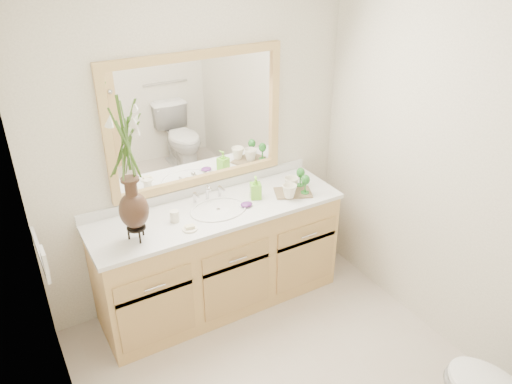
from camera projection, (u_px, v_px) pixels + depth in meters
wall_back at (198, 147)px, 3.59m from camera, size 2.40×0.02×2.40m
wall_left at (63, 311)px, 2.07m from camera, size 0.02×2.60×2.40m
wall_right at (458, 180)px, 3.13m from camera, size 0.02×2.60×2.40m
vanity at (219, 258)px, 3.75m from camera, size 1.80×0.55×0.80m
counter at (217, 211)px, 3.56m from camera, size 1.84×0.57×0.03m
sink at (219, 216)px, 3.56m from camera, size 0.38×0.34×0.23m
mirror at (197, 121)px, 3.48m from camera, size 1.32×0.04×0.97m
switch_plate at (44, 259)px, 2.76m from camera, size 0.02×0.12×0.12m
flower_vase at (126, 152)px, 2.92m from camera, size 0.22×0.22×0.90m
tumbler at (175, 216)px, 3.38m from camera, size 0.06×0.06×0.08m
soap_dish at (190, 228)px, 3.30m from camera, size 0.10×0.10×0.03m
soap_bottle at (256, 189)px, 3.65m from camera, size 0.09×0.09×0.16m
purple_dish at (246, 204)px, 3.57m from camera, size 0.11×0.10×0.03m
tray at (293, 193)px, 3.75m from camera, size 0.32×0.27×0.01m
mug_left at (289, 191)px, 3.65m from camera, size 0.13×0.13×0.11m
mug_right at (291, 183)px, 3.75m from camera, size 0.12×0.11×0.11m
goblet_front at (306, 181)px, 3.68m from camera, size 0.07×0.07×0.15m
goblet_back at (301, 174)px, 3.79m from camera, size 0.07×0.07×0.15m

